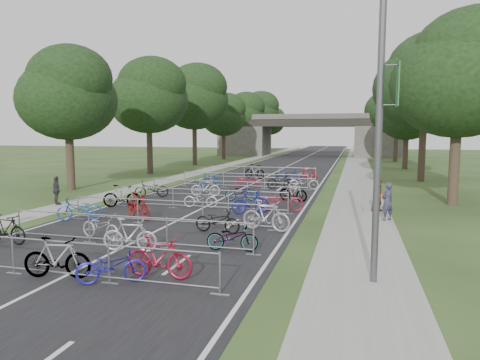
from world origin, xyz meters
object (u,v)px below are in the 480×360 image
object	(u,v)px
bike_1	(57,258)
bike_2	(111,266)
pedestrian_a	(387,202)
overpass_bridge	(310,135)
pedestrian_b	(379,195)
lamppost	(380,121)
pedestrian_c	(57,191)

from	to	relation	value
bike_1	bike_2	size ratio (longest dim) A/B	1.05
bike_2	pedestrian_a	xyz separation A→B (m)	(7.63, 10.51, 0.40)
overpass_bridge	pedestrian_b	size ratio (longest dim) A/B	18.29
lamppost	pedestrian_c	world-z (taller)	lamppost
overpass_bridge	pedestrian_b	bearing A→B (deg)	-80.25
bike_2	pedestrian_a	bearing A→B (deg)	-63.06
overpass_bridge	bike_1	bearing A→B (deg)	-90.07
bike_1	pedestrian_c	distance (m)	13.12
lamppost	pedestrian_a	xyz separation A→B (m)	(0.87, 8.55, -3.41)
bike_2	pedestrian_c	xyz separation A→B (m)	(-9.77, 10.27, 0.32)
bike_2	pedestrian_a	distance (m)	13.00
pedestrian_a	pedestrian_c	world-z (taller)	pedestrian_a
lamppost	pedestrian_a	size ratio (longest dim) A/B	4.69
pedestrian_a	pedestrian_c	xyz separation A→B (m)	(-17.40, -0.25, -0.08)
overpass_bridge	bike_2	bearing A→B (deg)	-88.61
overpass_bridge	pedestrian_a	size ratio (longest dim) A/B	17.72
pedestrian_c	bike_1	bearing A→B (deg)	163.36
overpass_bridge	pedestrian_c	size ratio (longest dim) A/B	19.51
pedestrian_b	pedestrian_c	bearing A→B (deg)	170.44
lamppost	bike_1	world-z (taller)	lamppost
pedestrian_a	overpass_bridge	bearing A→B (deg)	-121.61
overpass_bridge	pedestrian_c	bearing A→B (deg)	-98.53
overpass_bridge	pedestrian_a	xyz separation A→B (m)	(9.20, -54.45, -2.66)
bike_1	pedestrian_a	xyz separation A→B (m)	(9.28, 10.55, 0.30)
bike_2	pedestrian_c	bearing A→B (deg)	16.48
overpass_bridge	pedestrian_b	distance (m)	52.99
bike_1	pedestrian_a	world-z (taller)	pedestrian_a
pedestrian_b	pedestrian_c	world-z (taller)	pedestrian_b
bike_2	pedestrian_b	world-z (taller)	pedestrian_b
pedestrian_c	pedestrian_a	bearing A→B (deg)	-144.08
lamppost	pedestrian_c	size ratio (longest dim) A/B	5.17
overpass_bridge	pedestrian_b	world-z (taller)	overpass_bridge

